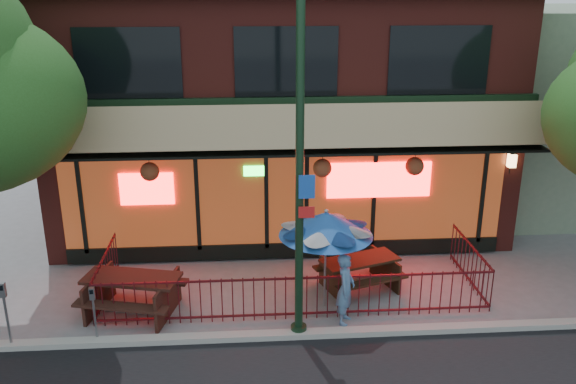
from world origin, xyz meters
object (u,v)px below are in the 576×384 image
object	(u,v)px
picnic_table_left	(132,289)
parking_meter_far	(5,304)
parking_meter_near	(93,306)
pedestrian	(346,289)
street_light	(300,187)
patio_umbrella	(326,224)
picnic_table_right	(360,269)

from	to	relation	value
picnic_table_left	parking_meter_far	xyz separation A→B (m)	(-2.17, -1.18, 0.39)
parking_meter_near	pedestrian	bearing A→B (deg)	4.73
street_light	patio_umbrella	xyz separation A→B (m)	(0.66, 1.10, -1.20)
street_light	parking_meter_far	size ratio (longest dim) A/B	4.96
street_light	picnic_table_right	distance (m)	3.58
patio_umbrella	pedestrian	distance (m)	1.40
parking_meter_near	parking_meter_far	size ratio (longest dim) A/B	0.85
patio_umbrella	parking_meter_far	world-z (taller)	patio_umbrella
street_light	picnic_table_right	xyz separation A→B (m)	(1.56, 1.83, -2.65)
picnic_table_right	pedestrian	bearing A→B (deg)	-111.73
pedestrian	parking_meter_near	bearing A→B (deg)	115.39
picnic_table_right	street_light	bearing A→B (deg)	-130.55
street_light	pedestrian	size ratio (longest dim) A/B	4.54
picnic_table_left	parking_meter_near	xyz separation A→B (m)	(-0.54, -1.10, 0.25)
picnic_table_left	parking_meter_near	distance (m)	1.25
pedestrian	parking_meter_far	xyz separation A→B (m)	(-6.63, -0.49, 0.18)
pedestrian	parking_meter_near	xyz separation A→B (m)	(-5.00, -0.41, 0.05)
picnic_table_right	parking_meter_near	bearing A→B (deg)	-161.85
street_light	picnic_table_left	bearing A→B (deg)	162.32
patio_umbrella	parking_meter_far	bearing A→B (deg)	-169.37
patio_umbrella	parking_meter_far	xyz separation A→B (m)	(-6.29, -1.18, -0.99)
patio_umbrella	pedestrian	world-z (taller)	patio_umbrella
street_light	parking_meter_near	distance (m)	4.63
picnic_table_left	parking_meter_far	distance (m)	2.50
parking_meter_near	parking_meter_far	xyz separation A→B (m)	(-1.63, -0.08, 0.14)
street_light	patio_umbrella	world-z (taller)	street_light
pedestrian	patio_umbrella	bearing A→B (deg)	46.96
parking_meter_far	picnic_table_left	bearing A→B (deg)	28.58
picnic_table_right	parking_meter_far	distance (m)	7.45
pedestrian	parking_meter_near	distance (m)	5.02
street_light	pedestrian	bearing A→B (deg)	22.58
picnic_table_right	picnic_table_left	bearing A→B (deg)	-171.79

